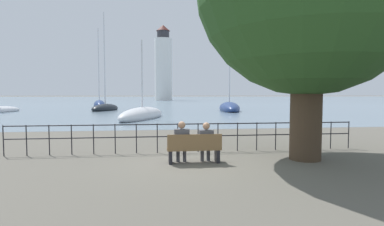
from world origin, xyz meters
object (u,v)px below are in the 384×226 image
object	(u,v)px
sailboat_2	(105,108)
harbor_lighthouse	(163,66)
seated_person_right	(206,140)
sailboat_4	(142,115)
park_bench	(194,149)
seated_person_left	(182,140)
sailboat_3	(229,108)
sailboat_0	(99,105)

from	to	relation	value
sailboat_2	harbor_lighthouse	bearing A→B (deg)	99.93
harbor_lighthouse	sailboat_2	bearing A→B (deg)	-97.93
seated_person_right	sailboat_4	xyz separation A→B (m)	(-2.69, 17.02, -0.38)
park_bench	seated_person_right	size ratio (longest dim) A/B	1.33
sailboat_2	harbor_lighthouse	size ratio (longest dim) A/B	0.49
seated_person_left	sailboat_4	bearing A→B (deg)	96.48
sailboat_4	seated_person_right	bearing A→B (deg)	-61.56
sailboat_3	harbor_lighthouse	xyz separation A→B (m)	(-6.60, 69.40, 11.94)
sailboat_2	seated_person_left	bearing A→B (deg)	-58.87
sailboat_0	sailboat_4	bearing A→B (deg)	-82.81
park_bench	sailboat_3	bearing A→B (deg)	73.92
sailboat_0	sailboat_2	distance (m)	10.76
seated_person_left	sailboat_3	bearing A→B (deg)	73.18
sailboat_3	park_bench	bearing A→B (deg)	-97.32
sailboat_4	seated_person_left	bearing A→B (deg)	-64.05
sailboat_2	sailboat_3	size ratio (longest dim) A/B	1.40
park_bench	seated_person_left	world-z (taller)	seated_person_left
seated_person_right	harbor_lighthouse	xyz separation A→B (m)	(1.23, 97.79, 11.60)
park_bench	sailboat_4	size ratio (longest dim) A/B	0.19
sailboat_2	harbor_lighthouse	world-z (taller)	harbor_lighthouse
park_bench	seated_person_left	size ratio (longest dim) A/B	1.29
seated_person_left	sailboat_2	world-z (taller)	sailboat_2
sailboat_4	harbor_lighthouse	world-z (taller)	harbor_lighthouse
seated_person_left	sailboat_2	xyz separation A→B (m)	(-7.31, 31.02, -0.36)
park_bench	harbor_lighthouse	bearing A→B (deg)	89.06
sailboat_3	seated_person_left	bearing A→B (deg)	-98.05
seated_person_right	sailboat_3	size ratio (longest dim) A/B	0.13
sailboat_4	harbor_lighthouse	bearing A→B (deg)	106.70
seated_person_left	sailboat_0	size ratio (longest dim) A/B	0.10
seated_person_left	seated_person_right	xyz separation A→B (m)	(0.75, 0.00, -0.02)
seated_person_right	sailboat_4	distance (m)	17.24
seated_person_left	sailboat_4	world-z (taller)	sailboat_4
seated_person_right	sailboat_2	world-z (taller)	sailboat_2
park_bench	sailboat_2	distance (m)	32.03
seated_person_right	sailboat_2	distance (m)	32.05
sailboat_0	sailboat_4	world-z (taller)	sailboat_0
park_bench	harbor_lighthouse	distance (m)	98.59
sailboat_0	sailboat_2	xyz separation A→B (m)	(2.64, -10.43, -0.06)
park_bench	sailboat_2	world-z (taller)	sailboat_2
seated_person_left	sailboat_2	size ratio (longest dim) A/B	0.10
sailboat_2	sailboat_3	xyz separation A→B (m)	(15.90, -2.62, -0.00)
sailboat_4	sailboat_0	bearing A→B (deg)	127.66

